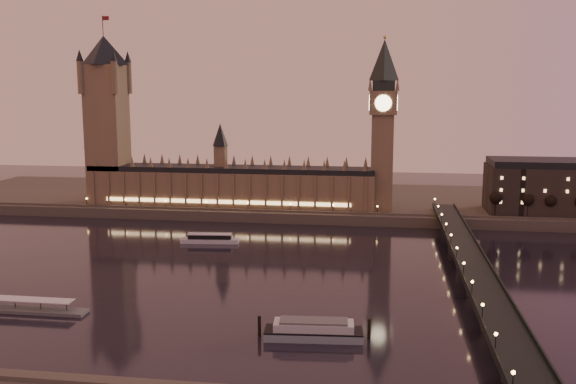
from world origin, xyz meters
TOP-DOWN VIEW (x-y plane):
  - ground at (0.00, 0.00)m, footprint 700.00×700.00m
  - far_embankment at (30.00, 165.00)m, footprint 560.00×130.00m
  - palace_of_westminster at (-40.12, 120.99)m, footprint 180.00×26.62m
  - victoria_tower at (-120.00, 121.00)m, footprint 31.68×31.68m
  - big_ben at (53.99, 120.99)m, footprint 17.68×17.68m
  - westminster_bridge at (91.61, 0.00)m, footprint 13.20×260.00m
  - bare_tree_0 at (120.92, 109.00)m, footprint 6.55×6.55m
  - bare_tree_1 at (135.65, 109.00)m, footprint 6.55×6.55m
  - bare_tree_2 at (150.39, 109.00)m, footprint 6.55×6.55m
  - cruise_boat_a at (-33.69, 48.27)m, footprint 30.62×9.40m
  - moored_barge at (33.86, -72.63)m, footprint 36.38×11.30m
  - pontoon_pier at (-69.96, -62.66)m, footprint 41.76×6.96m

SIDE VIEW (x-z plane):
  - ground at x=0.00m, z-range 0.00..0.00m
  - pontoon_pier at x=-69.96m, z-range -4.37..6.77m
  - cruise_boat_a at x=-33.69m, z-range -0.29..4.53m
  - moored_barge at x=33.86m, z-range -0.52..6.17m
  - far_embankment at x=30.00m, z-range 0.00..6.00m
  - westminster_bridge at x=91.61m, z-range -2.13..13.17m
  - bare_tree_0 at x=120.92m, z-range 9.30..22.61m
  - bare_tree_1 at x=135.65m, z-range 9.30..22.61m
  - bare_tree_2 at x=150.39m, z-range 9.30..22.61m
  - palace_of_westminster at x=-40.12m, z-range -4.29..47.71m
  - big_ben at x=53.99m, z-range 11.95..115.95m
  - victoria_tower at x=-120.00m, z-range 6.79..124.79m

